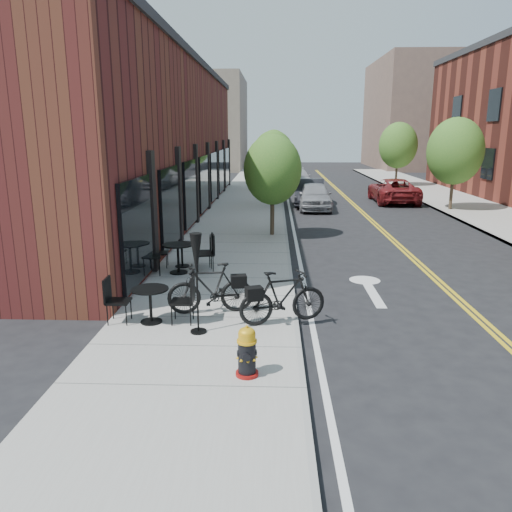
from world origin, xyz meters
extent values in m
plane|color=black|center=(0.00, 0.00, 0.00)|extent=(120.00, 120.00, 0.00)
cube|color=#9E9B93|center=(-2.00, 10.00, 0.06)|extent=(4.00, 70.00, 0.12)
cube|color=#4C1918|center=(-6.50, 14.00, 3.50)|extent=(5.00, 28.00, 7.00)
cube|color=#726656|center=(-8.00, 48.00, 5.00)|extent=(8.00, 14.00, 10.00)
cube|color=brown|center=(16.00, 50.00, 6.00)|extent=(10.00, 16.00, 12.00)
cylinder|color=#382B1E|center=(-0.60, 9.00, 0.93)|extent=(0.16, 0.16, 1.61)
ellipsoid|color=#2D6921|center=(-0.60, 9.00, 2.61)|extent=(2.20, 2.20, 2.64)
cylinder|color=#382B1E|center=(-0.60, 17.00, 0.96)|extent=(0.16, 0.16, 1.68)
ellipsoid|color=#2D6921|center=(-0.60, 17.00, 2.72)|extent=(2.30, 2.30, 2.76)
cylinder|color=#382B1E|center=(-0.60, 25.00, 0.91)|extent=(0.16, 0.16, 1.57)
ellipsoid|color=#2D6921|center=(-0.60, 25.00, 2.54)|extent=(2.10, 2.10, 2.52)
cylinder|color=#382B1E|center=(-0.60, 33.00, 0.98)|extent=(0.16, 0.16, 1.71)
ellipsoid|color=#2D6921|center=(-0.60, 33.00, 2.79)|extent=(2.40, 2.40, 2.88)
cylinder|color=#382B1E|center=(8.60, 16.00, 1.03)|extent=(0.16, 0.16, 1.82)
ellipsoid|color=#2D6921|center=(8.60, 16.00, 3.06)|extent=(2.80, 2.80, 3.36)
cylinder|color=#382B1E|center=(8.60, 28.00, 1.03)|extent=(0.16, 0.16, 1.82)
ellipsoid|color=#2D6921|center=(8.60, 28.00, 3.06)|extent=(2.80, 2.80, 3.36)
cylinder|color=maroon|center=(-0.95, -2.62, 0.15)|extent=(0.43, 0.43, 0.06)
cylinder|color=black|center=(-0.95, -2.62, 0.43)|extent=(0.33, 0.33, 0.56)
cylinder|color=gold|center=(-0.95, -2.62, 0.72)|extent=(0.38, 0.38, 0.04)
cylinder|color=gold|center=(-0.95, -2.62, 0.79)|extent=(0.32, 0.32, 0.13)
ellipsoid|color=gold|center=(-0.95, -2.62, 0.87)|extent=(0.31, 0.31, 0.16)
cylinder|color=gold|center=(-0.95, -2.62, 0.95)|extent=(0.05, 0.05, 0.06)
imported|color=black|center=(-1.90, 0.26, 0.68)|extent=(1.94, 0.86, 1.13)
imported|color=black|center=(-0.34, -0.28, 0.68)|extent=(1.94, 1.11, 1.13)
cylinder|color=black|center=(-3.08, -0.36, 0.14)|extent=(0.46, 0.46, 0.03)
cylinder|color=black|center=(-3.08, -0.36, 0.49)|extent=(0.06, 0.06, 0.71)
cylinder|color=black|center=(-3.08, -0.36, 0.85)|extent=(0.79, 0.79, 0.03)
cylinder|color=black|center=(-3.21, 3.42, 0.14)|extent=(0.60, 0.60, 0.03)
cylinder|color=black|center=(-3.21, 3.42, 0.53)|extent=(0.08, 0.08, 0.80)
cylinder|color=black|center=(-3.21, 3.42, 0.93)|extent=(1.04, 1.04, 0.03)
cylinder|color=black|center=(-3.23, 4.11, 0.13)|extent=(0.47, 0.47, 0.03)
cylinder|color=black|center=(-3.23, 4.11, 0.47)|extent=(0.06, 0.06, 0.67)
cylinder|color=black|center=(-3.23, 4.11, 0.81)|extent=(0.81, 0.81, 0.03)
cylinder|color=black|center=(-2.01, -0.85, 0.14)|extent=(0.32, 0.32, 0.04)
cylinder|color=black|center=(-2.01, -0.85, 1.11)|extent=(0.04, 0.04, 1.93)
cone|color=black|center=(-2.01, -0.85, 1.69)|extent=(0.23, 0.23, 0.85)
imported|color=#95969C|center=(1.60, 16.44, 0.71)|extent=(1.73, 4.21, 1.43)
imported|color=black|center=(1.47, 18.00, 0.72)|extent=(1.89, 4.51, 1.45)
imported|color=#A9A8AD|center=(1.10, 27.26, 0.70)|extent=(2.35, 4.96, 1.40)
imported|color=maroon|center=(6.40, 19.33, 0.70)|extent=(2.40, 5.08, 1.40)
camera|label=1|loc=(-0.53, -10.05, 3.97)|focal=35.00mm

